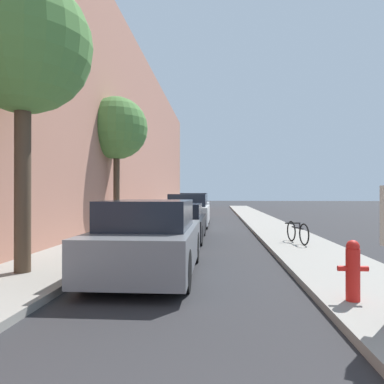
# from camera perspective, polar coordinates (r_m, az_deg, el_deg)

# --- Properties ---
(ground_plane) EXTENTS (120.00, 120.00, 0.00)m
(ground_plane) POSITION_cam_1_polar(r_m,az_deg,el_deg) (16.37, 2.25, -5.68)
(ground_plane) COLOR #28282B
(sidewalk_left) EXTENTS (2.00, 52.00, 0.12)m
(sidewalk_left) POSITION_cam_1_polar(r_m,az_deg,el_deg) (16.71, -7.78, -5.36)
(sidewalk_left) COLOR gray
(sidewalk_left) RESTS_ON ground
(sidewalk_right) EXTENTS (2.00, 52.00, 0.12)m
(sidewalk_right) POSITION_cam_1_polar(r_m,az_deg,el_deg) (16.53, 12.40, -5.42)
(sidewalk_right) COLOR gray
(sidewalk_right) RESTS_ON ground
(building_facade_left) EXTENTS (0.70, 52.00, 9.87)m
(building_facade_left) POSITION_cam_1_polar(r_m,az_deg,el_deg) (17.30, -12.24, 11.04)
(building_facade_left) COLOR tan
(building_facade_left) RESTS_ON ground
(parked_car_grey) EXTENTS (1.74, 3.99, 1.43)m
(parked_car_grey) POSITION_cam_1_polar(r_m,az_deg,el_deg) (7.02, -6.70, -7.40)
(parked_car_grey) COLOR black
(parked_car_grey) RESTS_ON ground
(parked_car_black) EXTENTS (1.82, 4.16, 1.22)m
(parked_car_black) POSITION_cam_1_polar(r_m,az_deg,el_deg) (12.07, -2.41, -4.83)
(parked_car_black) COLOR black
(parked_car_black) RESTS_ON ground
(parked_car_white) EXTENTS (1.89, 4.47, 1.53)m
(parked_car_white) POSITION_cam_1_polar(r_m,az_deg,el_deg) (17.09, -0.53, -3.04)
(parked_car_white) COLOR black
(parked_car_white) RESTS_ON ground
(parked_car_silver) EXTENTS (1.78, 4.01, 1.58)m
(parked_car_silver) POSITION_cam_1_polar(r_m,az_deg,el_deg) (22.40, 0.39, -2.30)
(parked_car_silver) COLOR black
(parked_car_silver) RESTS_ON ground
(street_tree_near) EXTENTS (2.50, 2.50, 5.42)m
(street_tree_near) POSITION_cam_1_polar(r_m,az_deg,el_deg) (7.76, -25.12, 20.04)
(street_tree_near) COLOR #4C3A2B
(street_tree_near) RESTS_ON sidewalk_left
(street_tree_far) EXTENTS (2.48, 2.48, 5.29)m
(street_tree_far) POSITION_cam_1_polar(r_m,az_deg,el_deg) (14.94, -11.82, 9.73)
(street_tree_far) COLOR #4C3A2B
(street_tree_far) RESTS_ON sidewalk_left
(fire_hydrant) EXTENTS (0.40, 0.18, 0.81)m
(fire_hydrant) POSITION_cam_1_polar(r_m,az_deg,el_deg) (5.39, 24.04, -11.11)
(fire_hydrant) COLOR red
(fire_hydrant) RESTS_ON sidewalk_right
(bicycle) EXTENTS (0.46, 1.47, 0.61)m
(bicycle) POSITION_cam_1_polar(r_m,az_deg,el_deg) (10.92, 16.28, -6.12)
(bicycle) COLOR black
(bicycle) RESTS_ON sidewalk_right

